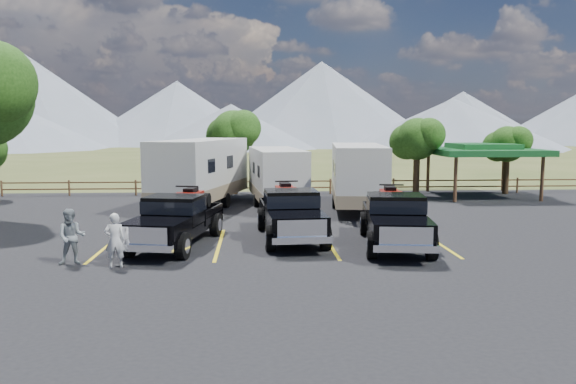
{
  "coord_description": "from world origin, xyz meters",
  "views": [
    {
      "loc": [
        -0.69,
        -16.11,
        4.37
      ],
      "look_at": [
        0.66,
        6.78,
        1.6
      ],
      "focal_mm": 35.0,
      "sensor_mm": 36.0,
      "label": 1
    }
  ],
  "objects": [
    {
      "name": "tree_ne_a",
      "position": [
        8.97,
        17.01,
        3.48
      ],
      "size": [
        3.11,
        2.92,
        4.76
      ],
      "color": "#2F2312",
      "rests_on": "ground"
    },
    {
      "name": "stall_lines",
      "position": [
        0.0,
        4.0,
        0.04
      ],
      "size": [
        12.12,
        5.5,
        0.01
      ],
      "color": "gold",
      "rests_on": "asphalt_lot"
    },
    {
      "name": "trailer_right",
      "position": [
        4.53,
        12.04,
        1.76
      ],
      "size": [
        3.3,
        9.53,
        3.29
      ],
      "rotation": [
        0.0,
        0.0,
        -0.11
      ],
      "color": "silver",
      "rests_on": "asphalt_lot"
    },
    {
      "name": "asphalt_lot",
      "position": [
        0.0,
        3.0,
        0.02
      ],
      "size": [
        44.0,
        34.0,
        0.04
      ],
      "primitive_type": "cube",
      "color": "black",
      "rests_on": "ground"
    },
    {
      "name": "person_a",
      "position": [
        -4.95,
        0.86,
        0.88
      ],
      "size": [
        0.69,
        0.53,
        1.68
      ],
      "primitive_type": "imported",
      "rotation": [
        0.0,
        0.0,
        3.37
      ],
      "color": "silver",
      "rests_on": "asphalt_lot"
    },
    {
      "name": "rig_left",
      "position": [
        -3.51,
        3.98,
        1.02
      ],
      "size": [
        3.14,
        6.34,
        2.03
      ],
      "rotation": [
        0.0,
        0.0,
        -0.21
      ],
      "color": "black",
      "rests_on": "asphalt_lot"
    },
    {
      "name": "rig_center",
      "position": [
        0.64,
        4.93,
        1.05
      ],
      "size": [
        2.52,
        6.39,
        2.1
      ],
      "rotation": [
        0.0,
        0.0,
        0.06
      ],
      "color": "black",
      "rests_on": "asphalt_lot"
    },
    {
      "name": "mountain_range",
      "position": [
        -7.63,
        105.98,
        7.87
      ],
      "size": [
        209.0,
        71.0,
        20.0
      ],
      "color": "slate",
      "rests_on": "ground"
    },
    {
      "name": "rail_fence",
      "position": [
        2.0,
        18.5,
        0.61
      ],
      "size": [
        36.12,
        0.12,
        1.0
      ],
      "color": "brown",
      "rests_on": "ground"
    },
    {
      "name": "pavilion",
      "position": [
        13.0,
        17.0,
        2.79
      ],
      "size": [
        6.2,
        6.2,
        3.22
      ],
      "color": "brown",
      "rests_on": "ground"
    },
    {
      "name": "rig_right",
      "position": [
        4.29,
        3.48,
        1.05
      ],
      "size": [
        2.85,
        6.47,
        2.09
      ],
      "rotation": [
        0.0,
        0.0,
        -0.13
      ],
      "color": "black",
      "rests_on": "asphalt_lot"
    },
    {
      "name": "tree_north",
      "position": [
        -2.03,
        19.02,
        3.83
      ],
      "size": [
        3.46,
        3.24,
        5.25
      ],
      "color": "#2F2312",
      "rests_on": "ground"
    },
    {
      "name": "tree_ne_b",
      "position": [
        14.98,
        18.01,
        3.13
      ],
      "size": [
        2.77,
        2.59,
        4.27
      ],
      "color": "#2F2312",
      "rests_on": "ground"
    },
    {
      "name": "trailer_left",
      "position": [
        -3.5,
        13.05,
        1.9
      ],
      "size": [
        4.72,
        10.18,
        3.55
      ],
      "rotation": [
        0.0,
        0.0,
        -0.27
      ],
      "color": "silver",
      "rests_on": "asphalt_lot"
    },
    {
      "name": "ground",
      "position": [
        0.0,
        0.0,
        0.0
      ],
      "size": [
        320.0,
        320.0,
        0.0
      ],
      "primitive_type": "plane",
      "color": "#3D4C20",
      "rests_on": "ground"
    },
    {
      "name": "person_b",
      "position": [
        -6.38,
        1.31,
        0.91
      ],
      "size": [
        0.94,
        0.78,
        1.74
      ],
      "primitive_type": "imported",
      "rotation": [
        0.0,
        0.0,
        0.15
      ],
      "color": "gray",
      "rests_on": "asphalt_lot"
    },
    {
      "name": "trailer_center",
      "position": [
        0.44,
        13.11,
        1.64
      ],
      "size": [
        2.97,
        8.86,
        3.06
      ],
      "rotation": [
        0.0,
        0.0,
        0.1
      ],
      "color": "silver",
      "rests_on": "asphalt_lot"
    }
  ]
}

